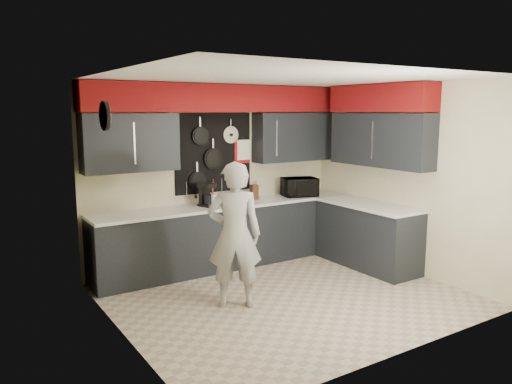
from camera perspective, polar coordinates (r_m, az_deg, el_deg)
ground at (r=6.21m, az=3.43°, el=-11.78°), size 4.00×4.00×0.00m
back_wall_assembly at (r=7.16m, az=-3.99°, el=7.50°), size 4.00×0.36×2.60m
right_wall_assembly at (r=7.24m, az=14.34°, el=6.72°), size 0.36×3.50×2.60m
left_wall_assembly at (r=4.98m, az=-15.39°, el=-1.44°), size 0.05×3.50×2.60m
base_cabinets at (r=7.23m, az=1.32°, el=-4.92°), size 3.95×2.20×0.92m
microwave at (r=7.73m, az=4.99°, el=0.57°), size 0.59×0.47×0.29m
knife_block at (r=7.42m, az=-0.22°, el=-0.00°), size 0.11×0.11×0.23m
utensil_crock at (r=7.07m, az=-4.92°, el=-0.84°), size 0.11×0.11×0.15m
coffee_maker at (r=6.94m, az=-5.72°, el=-0.25°), size 0.23×0.26×0.32m
person at (r=5.67m, az=-2.47°, el=-4.94°), size 0.73×0.65×1.68m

